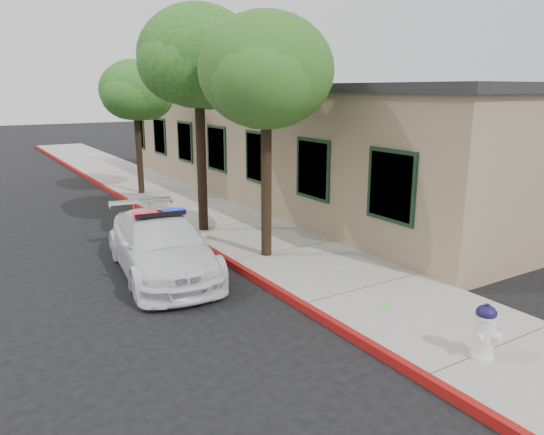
{
  "coord_description": "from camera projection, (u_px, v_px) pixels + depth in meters",
  "views": [
    {
      "loc": [
        -5.3,
        -7.43,
        4.1
      ],
      "look_at": [
        0.84,
        2.4,
        1.22
      ],
      "focal_mm": 34.26,
      "sensor_mm": 36.0,
      "label": 1
    }
  ],
  "objects": [
    {
      "name": "ground",
      "position": [
        301.0,
        311.0,
        9.83
      ],
      "size": [
        120.0,
        120.0,
        0.0
      ],
      "primitive_type": "plane",
      "color": "black",
      "rests_on": "ground"
    },
    {
      "name": "sidewalk",
      "position": [
        285.0,
        253.0,
        13.1
      ],
      "size": [
        3.2,
        60.0,
        0.15
      ],
      "primitive_type": "cube",
      "color": "gray",
      "rests_on": "ground"
    },
    {
      "name": "red_curb",
      "position": [
        231.0,
        263.0,
        12.31
      ],
      "size": [
        0.14,
        60.0,
        0.16
      ],
      "primitive_type": "cube",
      "color": "maroon",
      "rests_on": "ground"
    },
    {
      "name": "clapboard_building",
      "position": [
        309.0,
        141.0,
        20.17
      ],
      "size": [
        7.3,
        20.89,
        4.24
      ],
      "color": "#90755E",
      "rests_on": "ground"
    },
    {
      "name": "police_car",
      "position": [
        161.0,
        245.0,
        11.69
      ],
      "size": [
        2.47,
        4.87,
        1.47
      ],
      "rotation": [
        0.0,
        0.0,
        -0.13
      ],
      "color": "silver",
      "rests_on": "ground"
    },
    {
      "name": "fire_hydrant",
      "position": [
        485.0,
        331.0,
        7.75
      ],
      "size": [
        0.5,
        0.43,
        0.86
      ],
      "rotation": [
        0.0,
        0.0,
        0.28
      ],
      "color": "silver",
      "rests_on": "sidewalk"
    },
    {
      "name": "street_tree_near",
      "position": [
        267.0,
        76.0,
        11.71
      ],
      "size": [
        3.09,
        3.16,
        5.66
      ],
      "rotation": [
        0.0,
        0.0,
        0.27
      ],
      "color": "black",
      "rests_on": "sidewalk"
    },
    {
      "name": "street_tree_mid",
      "position": [
        198.0,
        62.0,
        13.92
      ],
      "size": [
        3.44,
        3.23,
        6.17
      ],
      "rotation": [
        0.0,
        0.0,
        -0.11
      ],
      "color": "black",
      "rests_on": "sidewalk"
    },
    {
      "name": "street_tree_far",
      "position": [
        137.0,
        93.0,
        19.37
      ],
      "size": [
        2.82,
        2.66,
        5.04
      ],
      "rotation": [
        0.0,
        0.0,
        -0.06
      ],
      "color": "black",
      "rests_on": "sidewalk"
    }
  ]
}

